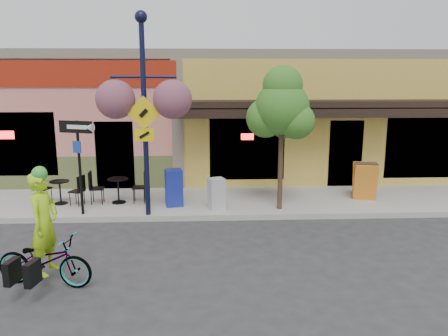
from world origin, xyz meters
name	(u,v)px	position (x,y,z in m)	size (l,w,h in m)	color
ground	(212,227)	(0.00, 0.00, 0.00)	(90.00, 90.00, 0.00)	#2D2D30
sidewalk	(210,202)	(0.00, 2.00, 0.07)	(24.00, 3.00, 0.15)	#9E9B93
curb	(211,217)	(0.00, 0.55, 0.07)	(24.00, 0.12, 0.15)	#A8A59E
building	(208,112)	(0.00, 7.50, 2.25)	(18.20, 8.20, 4.50)	#D37568
bicycle	(44,261)	(-3.02, -2.93, 0.47)	(0.62, 1.77, 0.93)	maroon
cyclist_rider	(45,237)	(-2.97, -2.93, 0.91)	(0.67, 0.44, 1.83)	#AAE317
lamp_post	(145,117)	(-1.64, 0.65, 2.69)	(1.62, 0.65, 5.08)	black
one_way_sign	(80,168)	(-3.35, 0.76, 1.37)	(0.94, 0.20, 2.44)	black
cafe_set_left	(60,189)	(-4.23, 1.72, 0.58)	(1.45, 0.72, 0.87)	black
cafe_set_right	(118,187)	(-2.61, 1.75, 0.62)	(1.56, 0.78, 0.93)	black
newspaper_box_blue	(174,188)	(-1.02, 1.41, 0.66)	(0.46, 0.41, 1.02)	navy
newspaper_box_grey	(216,194)	(0.15, 1.03, 0.58)	(0.40, 0.36, 0.86)	#B0B0B0
street_tree	(281,138)	(1.86, 1.00, 2.08)	(1.51, 1.51, 3.86)	#3D7A26
sandwich_board	(366,183)	(4.46, 1.64, 0.69)	(0.65, 0.48, 1.08)	orange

